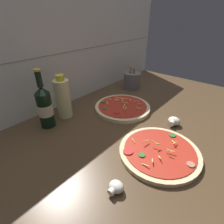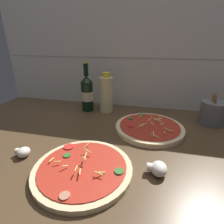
# 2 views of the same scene
# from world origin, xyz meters

# --- Properties ---
(counter_slab) EXTENTS (1.60, 0.90, 0.03)m
(counter_slab) POSITION_xyz_m (0.00, 0.00, 0.01)
(counter_slab) COLOR #4C3823
(counter_slab) RESTS_ON ground
(tile_backsplash) EXTENTS (1.60, 0.01, 0.60)m
(tile_backsplash) POSITION_xyz_m (0.00, 0.45, 0.30)
(tile_backsplash) COLOR silver
(tile_backsplash) RESTS_ON ground
(pizza_near) EXTENTS (0.29, 0.29, 0.04)m
(pizza_near) POSITION_xyz_m (-0.09, -0.15, 0.03)
(pizza_near) COLOR beige
(pizza_near) RESTS_ON counter_slab
(pizza_far) EXTENTS (0.29, 0.29, 0.06)m
(pizza_far) POSITION_xyz_m (0.10, 0.16, 0.04)
(pizza_far) COLOR beige
(pizza_far) RESTS_ON counter_slab
(beer_bottle) EXTENTS (0.06, 0.06, 0.26)m
(beer_bottle) POSITION_xyz_m (-0.25, 0.33, 0.12)
(beer_bottle) COLOR black
(beer_bottle) RESTS_ON counter_slab
(oil_bottle) EXTENTS (0.07, 0.07, 0.21)m
(oil_bottle) POSITION_xyz_m (-0.14, 0.34, 0.12)
(oil_bottle) COLOR beige
(oil_bottle) RESTS_ON counter_slab
(mushroom_left) EXTENTS (0.05, 0.05, 0.03)m
(mushroom_left) POSITION_xyz_m (-0.31, -0.12, 0.04)
(mushroom_left) COLOR white
(mushroom_left) RESTS_ON counter_slab
(mushroom_right) EXTENTS (0.06, 0.06, 0.04)m
(mushroom_right) POSITION_xyz_m (0.13, -0.11, 0.04)
(mushroom_right) COLOR white
(mushroom_right) RESTS_ON counter_slab
(utensil_crock) EXTENTS (0.11, 0.11, 0.15)m
(utensil_crock) POSITION_xyz_m (0.37, 0.30, 0.08)
(utensil_crock) COLOR slate
(utensil_crock) RESTS_ON counter_slab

